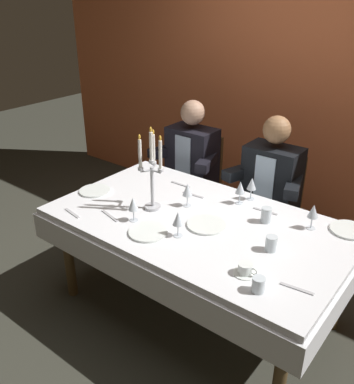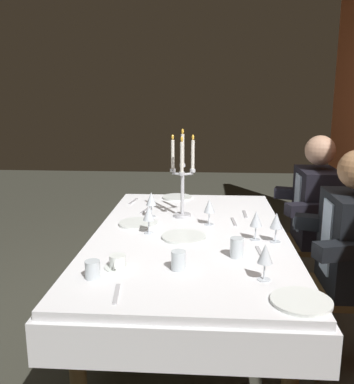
# 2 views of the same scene
# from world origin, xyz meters

# --- Properties ---
(ground_plane) EXTENTS (12.00, 12.00, 0.00)m
(ground_plane) POSITION_xyz_m (0.00, 0.00, 0.00)
(ground_plane) COLOR #34352B
(back_wall) EXTENTS (6.00, 0.12, 2.70)m
(back_wall) POSITION_xyz_m (0.00, 1.66, 1.35)
(back_wall) COLOR #D06439
(back_wall) RESTS_ON ground_plane
(dining_table) EXTENTS (1.94, 1.14, 0.74)m
(dining_table) POSITION_xyz_m (0.00, 0.00, 0.62)
(dining_table) COLOR white
(dining_table) RESTS_ON ground_plane
(candelabra) EXTENTS (0.15, 0.17, 0.57)m
(candelabra) POSITION_xyz_m (-0.33, -0.06, 0.99)
(candelabra) COLOR silver
(candelabra) RESTS_ON dining_table
(dinner_plate_0) EXTENTS (0.25, 0.25, 0.01)m
(dinner_plate_0) POSITION_xyz_m (0.09, -0.03, 0.75)
(dinner_plate_0) COLOR white
(dinner_plate_0) RESTS_ON dining_table
(dinner_plate_1) EXTENTS (0.24, 0.24, 0.01)m
(dinner_plate_1) POSITION_xyz_m (-0.14, -0.32, 0.75)
(dinner_plate_1) COLOR white
(dinner_plate_1) RESTS_ON dining_table
(dinner_plate_2) EXTENTS (0.23, 0.23, 0.01)m
(dinner_plate_2) POSITION_xyz_m (-0.83, -0.13, 0.75)
(dinner_plate_2) COLOR white
(dinner_plate_2) RESTS_ON dining_table
(dinner_plate_3) EXTENTS (0.24, 0.24, 0.01)m
(dinner_plate_3) POSITION_xyz_m (0.81, 0.46, 0.75)
(dinner_plate_3) COLOR white
(dinner_plate_3) RESTS_ON dining_table
(wine_glass_0) EXTENTS (0.07, 0.07, 0.16)m
(wine_glass_0) POSITION_xyz_m (-0.17, 0.11, 0.85)
(wine_glass_0) COLOR silver
(wine_glass_0) RESTS_ON dining_table
(wine_glass_1) EXTENTS (0.07, 0.07, 0.16)m
(wine_glass_1) POSITION_xyz_m (-0.31, -0.26, 0.85)
(wine_glass_1) COLOR silver
(wine_glass_1) RESTS_ON dining_table
(wine_glass_2) EXTENTS (0.07, 0.07, 0.16)m
(wine_glass_2) POSITION_xyz_m (0.12, 0.46, 0.85)
(wine_glass_2) COLOR silver
(wine_glass_2) RESTS_ON dining_table
(wine_glass_3) EXTENTS (0.07, 0.07, 0.16)m
(wine_glass_3) POSITION_xyz_m (0.02, -0.24, 0.85)
(wine_glass_3) COLOR silver
(wine_glass_3) RESTS_ON dining_table
(wine_glass_4) EXTENTS (0.07, 0.07, 0.16)m
(wine_glass_4) POSITION_xyz_m (0.09, 0.36, 0.85)
(wine_glass_4) COLOR silver
(wine_glass_4) RESTS_ON dining_table
(wine_glass_5) EXTENTS (0.07, 0.07, 0.16)m
(wine_glass_5) POSITION_xyz_m (0.61, 0.34, 0.85)
(wine_glass_5) COLOR silver
(wine_glass_5) RESTS_ON dining_table
(water_tumbler_0) EXTENTS (0.07, 0.07, 0.09)m
(water_tumbler_0) POSITION_xyz_m (0.53, -0.03, 0.78)
(water_tumbler_0) COLOR silver
(water_tumbler_0) RESTS_ON dining_table
(water_tumbler_1) EXTENTS (0.07, 0.07, 0.08)m
(water_tumbler_1) POSITION_xyz_m (0.65, -0.40, 0.78)
(water_tumbler_1) COLOR silver
(water_tumbler_1) RESTS_ON dining_table
(water_tumbler_2) EXTENTS (0.07, 0.07, 0.10)m
(water_tumbler_2) POSITION_xyz_m (0.36, 0.24, 0.79)
(water_tumbler_2) COLOR silver
(water_tumbler_2) RESTS_ON dining_table
(coffee_cup_0) EXTENTS (0.13, 0.12, 0.06)m
(coffee_cup_0) POSITION_xyz_m (0.53, -0.32, 0.77)
(coffee_cup_0) COLOR white
(coffee_cup_0) RESTS_ON dining_table
(fork_0) EXTENTS (0.17, 0.04, 0.01)m
(fork_0) POSITION_xyz_m (0.79, -0.27, 0.74)
(fork_0) COLOR #B7B7BC
(fork_0) RESTS_ON dining_table
(fork_1) EXTENTS (0.17, 0.03, 0.01)m
(fork_1) POSITION_xyz_m (0.29, 0.36, 0.74)
(fork_1) COLOR #B7B7BC
(fork_1) RESTS_ON dining_table
(knife_2) EXTENTS (0.19, 0.06, 0.01)m
(knife_2) POSITION_xyz_m (-0.48, -0.32, 0.74)
(knife_2) COLOR #B7B7BC
(knife_2) RESTS_ON dining_table
(spoon_3) EXTENTS (0.17, 0.03, 0.01)m
(spoon_3) POSITION_xyz_m (-0.23, 0.26, 0.74)
(spoon_3) COLOR #B7B7BC
(spoon_3) RESTS_ON dining_table
(fork_4) EXTENTS (0.17, 0.02, 0.01)m
(fork_4) POSITION_xyz_m (-0.41, 0.35, 0.74)
(fork_4) COLOR #B7B7BC
(fork_4) RESTS_ON dining_table
(fork_5) EXTENTS (0.17, 0.05, 0.01)m
(fork_5) POSITION_xyz_m (-0.70, -0.45, 0.74)
(fork_5) COLOR #B7B7BC
(fork_5) RESTS_ON dining_table
(seated_diner_0) EXTENTS (0.63, 0.48, 1.24)m
(seated_diner_0) POSITION_xyz_m (-0.69, 0.89, 0.74)
(seated_diner_0) COLOR brown
(seated_diner_0) RESTS_ON ground_plane
(seated_diner_1) EXTENTS (0.63, 0.48, 1.24)m
(seated_diner_1) POSITION_xyz_m (0.08, 0.89, 0.74)
(seated_diner_1) COLOR brown
(seated_diner_1) RESTS_ON ground_plane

